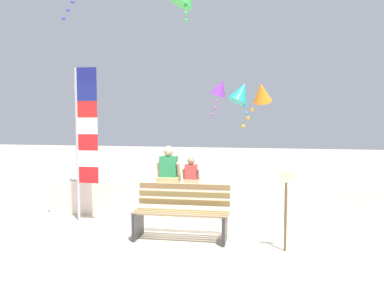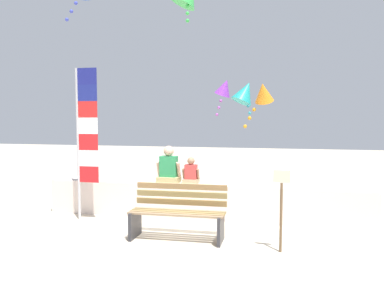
# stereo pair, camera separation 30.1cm
# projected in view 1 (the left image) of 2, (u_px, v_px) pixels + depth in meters

# --- Properties ---
(ground_plane) EXTENTS (40.00, 40.00, 0.00)m
(ground_plane) POSITION_uv_depth(u_px,v_px,m) (191.00, 236.00, 6.82)
(ground_plane) COLOR #C1B29B
(seawall_ledge) EXTENTS (6.43, 0.54, 0.69)m
(seawall_ledge) POSITION_uv_depth(u_px,v_px,m) (204.00, 200.00, 8.09)
(seawall_ledge) COLOR silver
(seawall_ledge) RESTS_ON ground
(park_bench) EXTENTS (1.57, 0.64, 0.88)m
(park_bench) POSITION_uv_depth(u_px,v_px,m) (181.00, 214.00, 6.67)
(park_bench) COLOR #967858
(park_bench) RESTS_ON ground
(person_adult) EXTENTS (0.48, 0.35, 0.74)m
(person_adult) POSITION_uv_depth(u_px,v_px,m) (169.00, 168.00, 8.13)
(person_adult) COLOR tan
(person_adult) RESTS_ON seawall_ledge
(person_child) EXTENTS (0.34, 0.25, 0.52)m
(person_child) POSITION_uv_depth(u_px,v_px,m) (191.00, 173.00, 8.05)
(person_child) COLOR tan
(person_child) RESTS_ON seawall_ledge
(flag_banner) EXTENTS (0.44, 0.05, 2.92)m
(flag_banner) POSITION_uv_depth(u_px,v_px,m) (84.00, 133.00, 7.70)
(flag_banner) COLOR #B7B7BC
(flag_banner) RESTS_ON ground
(kite_purple) EXTENTS (0.67, 0.72, 1.03)m
(kite_purple) POSITION_uv_depth(u_px,v_px,m) (220.00, 88.00, 10.84)
(kite_purple) COLOR purple
(kite_teal) EXTENTS (0.91, 0.84, 0.94)m
(kite_teal) POSITION_uv_depth(u_px,v_px,m) (241.00, 92.00, 10.50)
(kite_teal) COLOR teal
(kite_orange) EXTENTS (0.69, 0.61, 1.03)m
(kite_orange) POSITION_uv_depth(u_px,v_px,m) (261.00, 93.00, 8.64)
(kite_orange) COLOR orange
(sign_post) EXTENTS (0.24, 0.04, 1.22)m
(sign_post) POSITION_uv_depth(u_px,v_px,m) (286.00, 203.00, 6.03)
(sign_post) COLOR brown
(sign_post) RESTS_ON ground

